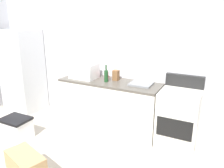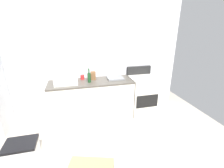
% 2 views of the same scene
% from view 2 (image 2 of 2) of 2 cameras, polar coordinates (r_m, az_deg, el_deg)
% --- Properties ---
extents(ground_plane, '(6.00, 6.00, 0.00)m').
position_cam_2_polar(ground_plane, '(2.86, -10.21, -25.06)').
color(ground_plane, '#B2A899').
extents(wall_back, '(5.00, 0.10, 2.60)m').
position_cam_2_polar(wall_back, '(3.65, -13.35, 8.28)').
color(wall_back, silver).
rests_on(wall_back, ground_plane).
extents(kitchen_counter, '(1.80, 0.60, 0.90)m').
position_cam_2_polar(kitchen_counter, '(3.61, -7.34, -5.79)').
color(kitchen_counter, silver).
rests_on(kitchen_counter, ground_plane).
extents(stove_oven, '(0.60, 0.61, 1.10)m').
position_cam_2_polar(stove_oven, '(3.91, 10.69, -3.61)').
color(stove_oven, silver).
rests_on(stove_oven, ground_plane).
extents(microwave, '(0.46, 0.34, 0.27)m').
position_cam_2_polar(microwave, '(3.36, -16.44, 2.31)').
color(microwave, white).
rests_on(microwave, kitchen_counter).
extents(sink_basin, '(0.36, 0.32, 0.03)m').
position_cam_2_polar(sink_basin, '(3.58, 1.18, 2.20)').
color(sink_basin, slate).
rests_on(sink_basin, kitchen_counter).
extents(wine_bottle, '(0.07, 0.07, 0.30)m').
position_cam_2_polar(wine_bottle, '(3.34, -8.28, 2.39)').
color(wine_bottle, '#193F1E').
rests_on(wine_bottle, kitchen_counter).
extents(coffee_mug, '(0.08, 0.08, 0.10)m').
position_cam_2_polar(coffee_mug, '(3.58, -10.68, 2.45)').
color(coffee_mug, red).
rests_on(coffee_mug, kitchen_counter).
extents(knife_block, '(0.10, 0.10, 0.18)m').
position_cam_2_polar(knife_block, '(3.52, -6.86, 3.03)').
color(knife_block, brown).
rests_on(knife_block, kitchen_counter).
extents(storage_bin, '(0.46, 0.36, 0.38)m').
position_cam_2_polar(storage_bin, '(2.97, -29.69, -20.89)').
color(storage_bin, silver).
rests_on(storage_bin, ground_plane).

